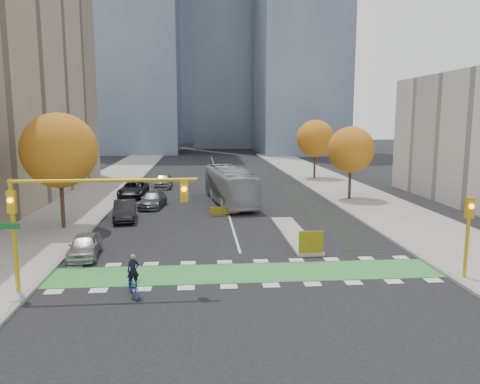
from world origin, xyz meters
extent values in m
plane|color=black|center=(0.00, 0.00, 0.00)|extent=(300.00, 300.00, 0.00)
cube|color=gray|center=(-13.50, 20.00, 0.07)|extent=(7.00, 120.00, 0.15)
cube|color=gray|center=(13.50, 20.00, 0.07)|extent=(7.00, 120.00, 0.15)
cube|color=gray|center=(-10.00, 20.00, 0.07)|extent=(0.30, 120.00, 0.16)
cube|color=gray|center=(10.00, 20.00, 0.07)|extent=(0.30, 120.00, 0.16)
cube|color=green|center=(0.00, 1.50, 0.01)|extent=(20.00, 3.00, 0.01)
cube|color=silver|center=(0.00, 40.00, 0.01)|extent=(0.15, 70.00, 0.01)
cube|color=black|center=(7.50, 30.00, 0.01)|extent=(2.50, 50.00, 0.01)
cube|color=gray|center=(4.00, 9.00, 0.08)|extent=(1.60, 10.00, 0.16)
cube|color=yellow|center=(4.00, 4.20, 0.80)|extent=(1.40, 0.12, 1.30)
cube|color=#47566B|center=(20.00, 85.00, 30.00)|extent=(18.00, 24.00, 60.00)
cube|color=#47566B|center=(-4.00, 140.00, 40.00)|extent=(26.00, 26.00, 80.00)
cylinder|color=#332114|center=(-12.00, 12.00, 2.62)|extent=(0.28, 0.28, 5.25)
sphere|color=#AF5415|center=(-12.00, 12.00, 5.62)|extent=(5.20, 5.20, 5.20)
cylinder|color=#332114|center=(12.00, 22.00, 2.27)|extent=(0.28, 0.28, 4.55)
sphere|color=#AF5415|center=(12.00, 22.00, 4.88)|extent=(4.40, 4.40, 4.40)
cylinder|color=#332114|center=(12.50, 38.00, 2.45)|extent=(0.28, 0.28, 4.90)
sphere|color=#AF5415|center=(12.50, 38.00, 5.25)|extent=(4.80, 4.80, 4.80)
cylinder|color=#BF9914|center=(-10.50, -0.50, 2.60)|extent=(0.20, 0.20, 5.20)
cylinder|color=#BF9914|center=(-6.50, -0.50, 5.10)|extent=(8.20, 0.16, 0.16)
cube|color=#BF9914|center=(-10.50, -0.50, 4.20)|extent=(0.35, 0.28, 1.00)
sphere|color=orange|center=(-10.50, -0.68, 4.30)|extent=(0.22, 0.22, 0.22)
cube|color=#BF9914|center=(-3.00, -0.50, 4.60)|extent=(0.35, 0.28, 1.00)
sphere|color=orange|center=(-3.00, -0.68, 4.70)|extent=(0.22, 0.22, 0.22)
cube|color=#0C5926|center=(-10.50, -0.90, 3.20)|extent=(0.85, 0.04, 0.25)
cylinder|color=#BF9914|center=(10.50, -0.50, 2.00)|extent=(0.18, 0.18, 4.00)
cube|color=#BF9914|center=(10.50, -0.50, 3.60)|extent=(0.35, 0.28, 1.00)
sphere|color=orange|center=(10.50, -0.68, 3.70)|extent=(0.22, 0.22, 0.22)
imported|color=#22329E|center=(-5.28, -1.25, 0.44)|extent=(1.18, 1.77, 0.88)
imported|color=black|center=(-5.28, -1.25, 1.18)|extent=(0.64, 0.54, 1.49)
sphere|color=#597F2D|center=(-5.28, -1.25, 1.80)|extent=(0.25, 0.25, 0.25)
imported|color=#94989B|center=(0.44, 21.45, 1.66)|extent=(4.43, 12.22, 3.33)
imported|color=#A6A6AB|center=(-8.87, 5.00, 0.67)|extent=(1.87, 4.05, 1.35)
imported|color=black|center=(-8.15, 14.74, 0.76)|extent=(2.18, 4.80, 1.53)
imported|color=#56555B|center=(-6.54, 19.96, 0.68)|extent=(2.53, 4.92, 1.36)
imported|color=black|center=(-9.00, 25.61, 0.76)|extent=(2.70, 5.56, 1.53)
imported|color=gray|center=(-6.50, 32.00, 0.81)|extent=(1.93, 4.76, 1.62)
camera|label=1|loc=(-2.26, -21.36, 7.81)|focal=35.00mm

